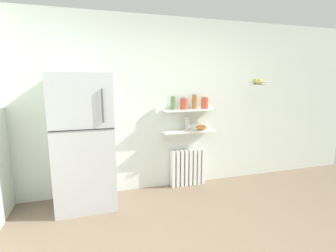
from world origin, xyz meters
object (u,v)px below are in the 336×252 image
object	(u,v)px
storage_jar_3	(205,103)
hanging_fruit_basket	(258,82)
vase	(188,124)
storage_jar_2	(195,102)
shelf_bowl	(201,127)
radiator	(188,167)
storage_jar_0	(173,103)
storage_jar_1	(184,103)
refrigerator	(84,142)

from	to	relation	value
storage_jar_3	hanging_fruit_basket	bearing A→B (deg)	-20.54
vase	storage_jar_2	bearing A→B (deg)	0.00
shelf_bowl	radiator	bearing A→B (deg)	171.94
radiator	storage_jar_3	xyz separation A→B (m)	(0.26, -0.03, 1.04)
radiator	storage_jar_0	distance (m)	1.08
storage_jar_3	hanging_fruit_basket	xyz separation A→B (m)	(0.75, -0.28, 0.31)
radiator	shelf_bowl	bearing A→B (deg)	-8.06
vase	storage_jar_0	bearing A→B (deg)	180.00
storage_jar_0	shelf_bowl	world-z (taller)	storage_jar_0
storage_jar_1	hanging_fruit_basket	xyz separation A→B (m)	(1.09, -0.28, 0.31)
storage_jar_1	storage_jar_0	bearing A→B (deg)	180.00
storage_jar_2	storage_jar_3	xyz separation A→B (m)	(0.17, 0.00, -0.02)
storage_jar_2	vase	world-z (taller)	storage_jar_2
storage_jar_0	shelf_bowl	distance (m)	0.62
refrigerator	storage_jar_1	xyz separation A→B (m)	(1.46, 0.20, 0.45)
storage_jar_2	storage_jar_3	bearing A→B (deg)	0.00
shelf_bowl	hanging_fruit_basket	bearing A→B (deg)	-19.45
refrigerator	storage_jar_2	distance (m)	1.71
shelf_bowl	storage_jar_0	bearing A→B (deg)	180.00
storage_jar_1	hanging_fruit_basket	bearing A→B (deg)	-14.39
shelf_bowl	hanging_fruit_basket	size ratio (longest dim) A/B	0.54
vase	shelf_bowl	size ratio (longest dim) A/B	1.29
storage_jar_0	hanging_fruit_basket	bearing A→B (deg)	-12.50
refrigerator	radiator	world-z (taller)	refrigerator
storage_jar_2	vase	size ratio (longest dim) A/B	1.05
storage_jar_1	storage_jar_3	size ratio (longest dim) A/B	0.97
hanging_fruit_basket	storage_jar_0	bearing A→B (deg)	167.50
storage_jar_2	hanging_fruit_basket	size ratio (longest dim) A/B	0.74
storage_jar_1	vase	world-z (taller)	storage_jar_1
radiator	hanging_fruit_basket	bearing A→B (deg)	-17.14
radiator	storage_jar_2	xyz separation A→B (m)	(0.09, -0.03, 1.06)
radiator	hanging_fruit_basket	world-z (taller)	hanging_fruit_basket
storage_jar_0	storage_jar_2	xyz separation A→B (m)	(0.34, 0.00, 0.01)
storage_jar_1	shelf_bowl	xyz separation A→B (m)	(0.30, 0.00, -0.39)
refrigerator	vase	size ratio (longest dim) A/B	7.95
storage_jar_1	storage_jar_3	distance (m)	0.34
storage_jar_3	storage_jar_2	bearing A→B (deg)	180.00
radiator	storage_jar_1	size ratio (longest dim) A/B	3.17
refrigerator	shelf_bowl	size ratio (longest dim) A/B	10.28
radiator	vase	xyz separation A→B (m)	(-0.02, -0.03, 0.72)
storage_jar_0	storage_jar_1	xyz separation A→B (m)	(0.17, -0.00, -0.01)
radiator	storage_jar_1	world-z (taller)	storage_jar_1
refrigerator	storage_jar_2	bearing A→B (deg)	6.98
storage_jar_0	refrigerator	bearing A→B (deg)	-171.18
storage_jar_0	storage_jar_1	size ratio (longest dim) A/B	1.14
storage_jar_1	vase	xyz separation A→B (m)	(0.06, 0.00, -0.31)
storage_jar_1	storage_jar_2	distance (m)	0.17
vase	shelf_bowl	world-z (taller)	vase
storage_jar_2	shelf_bowl	bearing A→B (deg)	-0.00
storage_jar_0	storage_jar_2	distance (m)	0.34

